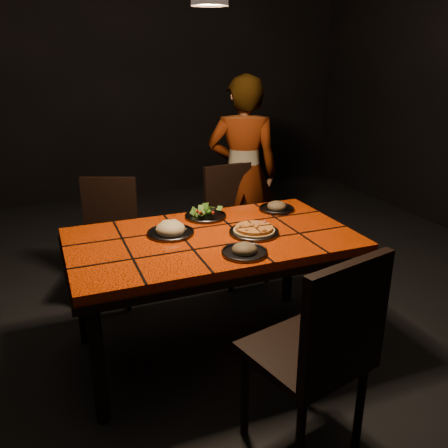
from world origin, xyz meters
name	(u,v)px	position (x,y,z in m)	size (l,w,h in m)	color
room_shell	(211,100)	(0.00, 0.00, 1.50)	(6.04, 7.04, 3.08)	black
dining_table	(212,249)	(0.00, 0.00, 0.67)	(1.62, 0.92, 0.75)	#FF4208
chair_near	(321,347)	(0.14, -0.94, 0.58)	(0.55, 0.55, 1.01)	black
chair_far_left	(108,231)	(-0.45, 0.94, 0.51)	(0.52, 0.52, 0.88)	black
chair_far_right	(234,215)	(0.52, 0.91, 0.52)	(0.45, 0.45, 0.90)	black
diner	(243,174)	(0.68, 1.11, 0.79)	(0.57, 0.38, 1.58)	brown
plate_pizza	(254,231)	(0.24, -0.06, 0.77)	(0.29, 0.29, 0.04)	#36353A
plate_pasta	(171,231)	(-0.21, 0.11, 0.77)	(0.27, 0.27, 0.09)	#36353A
plate_salad	(206,214)	(0.07, 0.31, 0.78)	(0.26, 0.26, 0.07)	#36353A
plate_mushroom_a	(245,250)	(0.07, -0.30, 0.77)	(0.24, 0.24, 0.08)	#36353A
plate_mushroom_b	(277,207)	(0.56, 0.28, 0.77)	(0.23, 0.23, 0.08)	#36353A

